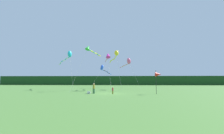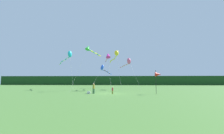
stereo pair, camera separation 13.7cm
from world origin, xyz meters
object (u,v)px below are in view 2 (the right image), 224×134
(kite_blue, at_px, (103,68))
(kite_cyan, at_px, (69,56))
(kite_yellow, at_px, (116,54))
(kite_green, at_px, (89,49))
(person_adult, at_px, (94,88))
(cooler_box, at_px, (89,93))
(banner_flag_pole, at_px, (158,75))
(kite_magenta, at_px, (108,56))
(kite_rainbow, at_px, (128,62))
(person_child, at_px, (112,90))

(kite_blue, height_order, kite_cyan, kite_cyan)
(kite_blue, bearing_deg, kite_yellow, -65.20)
(kite_green, bearing_deg, person_adult, -71.90)
(person_adult, distance_m, kite_yellow, 12.71)
(cooler_box, relative_size, kite_yellow, 0.05)
(banner_flag_pole, distance_m, kite_magenta, 13.78)
(person_adult, xyz_separation_m, kite_rainbow, (6.28, 11.62, 5.69))
(banner_flag_pole, bearing_deg, kite_rainbow, 108.11)
(cooler_box, relative_size, kite_magenta, 0.06)
(kite_cyan, xyz_separation_m, kite_yellow, (11.34, -0.70, 0.05))
(kite_blue, height_order, kite_magenta, kite_magenta)
(person_child, relative_size, cooler_box, 2.31)
(cooler_box, bearing_deg, kite_cyan, 124.09)
(kite_green, relative_size, kite_blue, 1.09)
(kite_green, distance_m, kite_blue, 11.92)
(person_adult, relative_size, kite_cyan, 0.18)
(person_adult, distance_m, kite_green, 10.96)
(person_adult, bearing_deg, person_child, -9.74)
(cooler_box, relative_size, kite_green, 0.05)
(person_adult, height_order, kite_yellow, kite_yellow)
(kite_green, xyz_separation_m, kite_blue, (1.72, 11.31, -3.35))
(person_adult, height_order, kite_cyan, kite_cyan)
(banner_flag_pole, xyz_separation_m, kite_green, (-12.55, 7.54, 5.89))
(person_child, xyz_separation_m, kite_green, (-5.41, 7.66, 8.30))
(person_child, xyz_separation_m, cooler_box, (-3.86, 0.48, -0.44))
(person_child, xyz_separation_m, kite_blue, (-3.69, 18.98, 4.95))
(kite_green, height_order, kite_cyan, kite_green)
(person_child, distance_m, kite_rainbow, 13.92)
(kite_blue, bearing_deg, kite_rainbow, -44.72)
(kite_cyan, bearing_deg, kite_green, -31.78)
(person_adult, bearing_deg, kite_blue, 91.90)
(person_child, height_order, kite_green, kite_green)
(cooler_box, xyz_separation_m, kite_rainbow, (7.06, 11.67, 6.44))
(kite_yellow, bearing_deg, kite_blue, 114.80)
(kite_cyan, bearing_deg, kite_yellow, -3.51)
(cooler_box, xyz_separation_m, kite_cyan, (-7.26, 10.72, 7.86))
(person_adult, relative_size, cooler_box, 3.48)
(kite_magenta, bearing_deg, kite_green, -151.50)
(person_child, relative_size, kite_cyan, 0.12)
(banner_flag_pole, bearing_deg, kite_yellow, 123.66)
(person_child, height_order, kite_yellow, kite_yellow)
(banner_flag_pole, relative_size, kite_magenta, 0.44)
(kite_rainbow, relative_size, kite_magenta, 0.89)
(person_child, bearing_deg, cooler_box, 172.95)
(cooler_box, height_order, kite_blue, kite_blue)
(person_child, height_order, banner_flag_pole, banner_flag_pole)
(kite_cyan, bearing_deg, person_adult, -53.02)
(kite_blue, bearing_deg, person_child, -78.99)
(banner_flag_pole, bearing_deg, kite_magenta, 131.94)
(cooler_box, bearing_deg, kite_green, 102.19)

